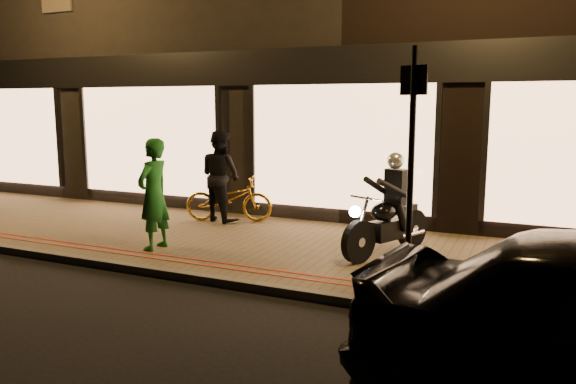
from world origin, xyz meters
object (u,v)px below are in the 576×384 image
Objects in this scene: motorcycle at (389,216)px; sign_post at (411,158)px; person_green at (154,194)px; bicycle_gold at (229,199)px.

sign_post is (0.64, -1.54, 1.06)m from motorcycle.
motorcycle is 1.98m from sign_post.
person_green is (-4.15, 0.34, -0.78)m from sign_post.
person_green is at bearing -136.83° from motorcycle.
sign_post reaches higher than motorcycle.
motorcycle is 1.05× the size of bicycle_gold.
motorcycle is 3.70m from bicycle_gold.
person_green is at bearing 161.64° from bicycle_gold.
sign_post reaches higher than bicycle_gold.
person_green is (-3.51, -1.20, 0.28)m from motorcycle.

